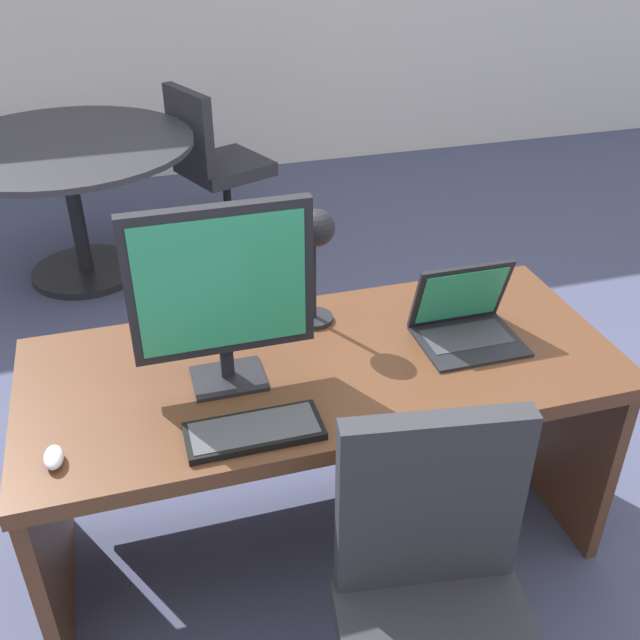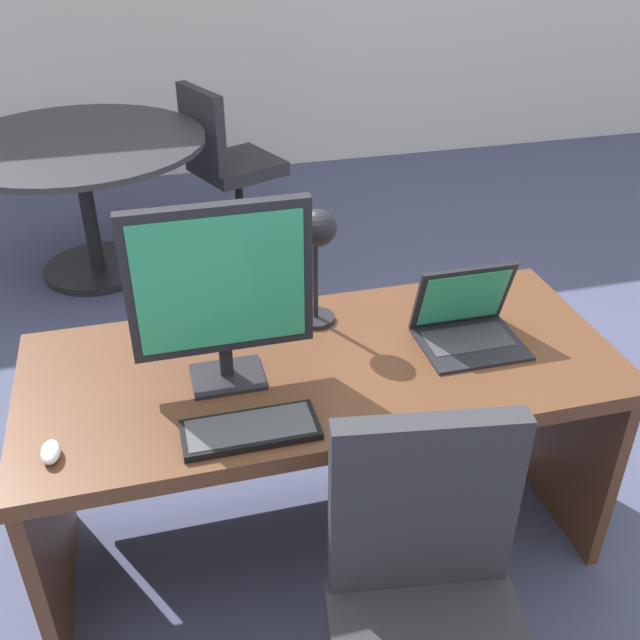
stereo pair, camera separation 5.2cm
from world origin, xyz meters
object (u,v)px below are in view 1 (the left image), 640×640
at_px(desk, 319,405).
at_px(meeting_chair_near, 217,176).
at_px(monitor, 221,287).
at_px(mouse, 54,457).
at_px(keyboard, 254,431).
at_px(meeting_table, 69,176).
at_px(laptop, 464,314).
at_px(desk_lamp, 316,243).

distance_m(desk, meeting_chair_near, 2.52).
relative_size(monitor, mouse, 6.31).
distance_m(keyboard, meeting_table, 2.52).
xyz_separation_m(mouse, meeting_chair_near, (0.82, 2.77, -0.40)).
relative_size(laptop, meeting_chair_near, 0.33).
relative_size(laptop, mouse, 3.62).
bearing_deg(monitor, meeting_chair_near, 82.02).
relative_size(keyboard, meeting_table, 0.26).
bearing_deg(monitor, mouse, -155.42).
relative_size(monitor, meeting_table, 0.40).
xyz_separation_m(laptop, meeting_chair_near, (-0.37, 2.53, -0.45)).
height_order(mouse, meeting_chair_near, meeting_chair_near).
bearing_deg(laptop, keyboard, -158.51).
height_order(desk, meeting_table, meeting_table).
bearing_deg(mouse, laptop, 11.73).
height_order(laptop, meeting_chair_near, laptop).
height_order(meeting_table, meeting_chair_near, meeting_chair_near).
bearing_deg(meeting_table, keyboard, -78.92).
bearing_deg(mouse, meeting_chair_near, 73.52).
height_order(monitor, meeting_table, monitor).
distance_m(monitor, desk_lamp, 0.38).
bearing_deg(meeting_table, meeting_chair_near, 22.59).
height_order(desk, monitor, monitor).
xyz_separation_m(desk, meeting_chair_near, (0.08, 2.51, -0.19)).
xyz_separation_m(keyboard, mouse, (-0.48, 0.03, 0.01)).
bearing_deg(monitor, desk_lamp, 34.19).
bearing_deg(laptop, meeting_table, 118.54).
distance_m(keyboard, desk_lamp, 0.61).
xyz_separation_m(desk, laptop, (0.45, -0.02, 0.27)).
relative_size(monitor, laptop, 1.75).
distance_m(desk, laptop, 0.52).
xyz_separation_m(desk, desk_lamp, (0.03, 0.16, 0.48)).
distance_m(desk, meeting_table, 2.29).
height_order(laptop, keyboard, laptop).
bearing_deg(keyboard, monitor, 95.08).
bearing_deg(mouse, keyboard, -3.69).
bearing_deg(keyboard, meeting_chair_near, 83.14).
xyz_separation_m(monitor, meeting_chair_near, (0.36, 2.56, -0.68)).
bearing_deg(meeting_chair_near, mouse, -106.48).
height_order(keyboard, meeting_chair_near, meeting_chair_near).
relative_size(keyboard, mouse, 4.17).
bearing_deg(desk, laptop, -2.61).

